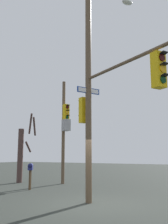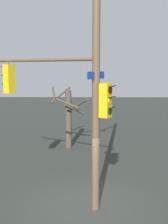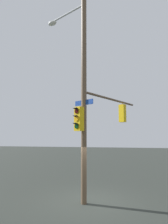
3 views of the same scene
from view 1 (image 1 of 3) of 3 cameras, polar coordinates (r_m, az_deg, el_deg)
name	(u,v)px [view 1 (image 1 of 3)]	position (r m, az deg, el deg)	size (l,w,h in m)	color
ground_plane	(92,205)	(10.30, 1.78, -20.18)	(80.00, 80.00, 0.00)	#2C302B
main_signal_pole_assembly	(99,76)	(10.50, 3.38, 8.02)	(5.04, 5.25, 9.98)	brown
secondary_pole_assembly	(65,126)	(16.97, -4.40, -3.10)	(0.61, 0.76, 6.87)	brown
mailbox	(30,169)	(14.43, -12.01, -12.46)	(0.50, 0.44, 1.41)	#4C3823
bare_tree_corner	(22,152)	(18.11, -13.84, -8.69)	(1.64, 1.51, 4.70)	#4A3531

